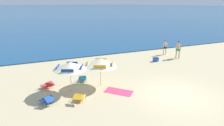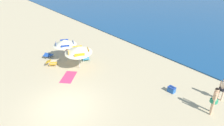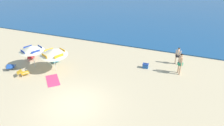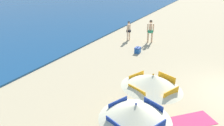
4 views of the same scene
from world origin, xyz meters
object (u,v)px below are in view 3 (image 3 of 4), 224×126
(lounge_chair_beside_umbrella, at_px, (31,57))
(lounge_chair_facing_sea, at_px, (23,72))
(person_standing_beside, at_px, (178,55))
(lounge_chair_under_umbrella, at_px, (54,60))
(person_standing_near_shore, at_px, (181,62))
(beach_towel, at_px, (53,80))
(lounge_chair_spare_folded, at_px, (11,66))
(beach_umbrella_striped_main, at_px, (31,48))
(cooler_box, at_px, (145,66))
(beach_umbrella_striped_second, at_px, (53,52))

(lounge_chair_beside_umbrella, xyz_separation_m, lounge_chair_facing_sea, (1.52, -2.53, 0.00))
(person_standing_beside, bearing_deg, lounge_chair_under_umbrella, -158.81)
(person_standing_near_shore, bearing_deg, beach_towel, -151.98)
(lounge_chair_spare_folded, height_order, beach_towel, lounge_chair_spare_folded)
(lounge_chair_under_umbrella, bearing_deg, lounge_chair_facing_sea, -108.81)
(lounge_chair_beside_umbrella, bearing_deg, beach_umbrella_striped_main, -37.25)
(person_standing_near_shore, relative_size, person_standing_beside, 1.13)
(beach_towel, bearing_deg, person_standing_near_shore, 28.02)
(cooler_box, bearing_deg, person_standing_beside, 36.41)
(lounge_chair_facing_sea, distance_m, beach_towel, 2.67)
(beach_umbrella_striped_main, height_order, beach_towel, beach_umbrella_striped_main)
(lounge_chair_spare_folded, height_order, cooler_box, lounge_chair_spare_folded)
(person_standing_near_shore, bearing_deg, cooler_box, -178.55)
(beach_umbrella_striped_main, bearing_deg, person_standing_near_shore, 16.77)
(person_standing_beside, bearing_deg, lounge_chair_spare_folded, -154.03)
(lounge_chair_facing_sea, relative_size, lounge_chair_spare_folded, 0.98)
(lounge_chair_under_umbrella, height_order, beach_towel, lounge_chair_under_umbrella)
(lounge_chair_spare_folded, distance_m, person_standing_near_shore, 14.13)
(lounge_chair_spare_folded, distance_m, beach_towel, 4.40)
(lounge_chair_beside_umbrella, distance_m, lounge_chair_facing_sea, 2.95)
(lounge_chair_facing_sea, xyz_separation_m, person_standing_near_shore, (11.59, 5.03, 0.76))
(person_standing_beside, xyz_separation_m, beach_towel, (-8.63, -6.50, -0.91))
(person_standing_near_shore, distance_m, person_standing_beside, 1.77)
(beach_umbrella_striped_main, distance_m, beach_umbrella_striped_second, 2.09)
(lounge_chair_under_umbrella, bearing_deg, lounge_chair_beside_umbrella, -174.80)
(lounge_chair_beside_umbrella, bearing_deg, lounge_chair_under_umbrella, 5.20)
(lounge_chair_beside_umbrella, relative_size, person_standing_beside, 0.65)
(lounge_chair_spare_folded, distance_m, cooler_box, 11.52)
(beach_umbrella_striped_main, bearing_deg, lounge_chair_under_umbrella, 49.27)
(beach_umbrella_striped_second, height_order, lounge_chair_beside_umbrella, beach_umbrella_striped_second)
(beach_umbrella_striped_second, xyz_separation_m, lounge_chair_facing_sea, (-1.93, -1.68, -1.43))
(beach_umbrella_striped_second, distance_m, cooler_box, 7.79)
(beach_umbrella_striped_main, xyz_separation_m, lounge_chair_under_umbrella, (1.09, 1.26, -1.49))
(person_standing_beside, bearing_deg, beach_towel, -143.05)
(beach_towel, bearing_deg, beach_umbrella_striped_main, 156.42)
(lounge_chair_facing_sea, height_order, beach_towel, lounge_chair_facing_sea)
(person_standing_near_shore, relative_size, beach_towel, 1.00)
(beach_umbrella_striped_second, bearing_deg, lounge_chair_under_umbrella, 132.90)
(lounge_chair_beside_umbrella, relative_size, lounge_chair_facing_sea, 1.01)
(lounge_chair_beside_umbrella, bearing_deg, beach_umbrella_striped_second, -13.76)
(beach_umbrella_striped_second, distance_m, person_standing_beside, 10.67)
(person_standing_beside, bearing_deg, person_standing_near_shore, -79.84)
(lounge_chair_under_umbrella, distance_m, lounge_chair_facing_sea, 2.90)
(beach_umbrella_striped_second, relative_size, lounge_chair_beside_umbrella, 3.12)
(beach_umbrella_striped_main, bearing_deg, person_standing_beside, 24.76)
(person_standing_beside, height_order, cooler_box, person_standing_beside)
(lounge_chair_under_umbrella, xyz_separation_m, person_standing_near_shore, (10.66, 2.28, 0.76))
(lounge_chair_beside_umbrella, height_order, person_standing_near_shore, person_standing_near_shore)
(beach_umbrella_striped_second, height_order, person_standing_beside, beach_umbrella_striped_second)
(lounge_chair_under_umbrella, distance_m, lounge_chair_beside_umbrella, 2.46)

